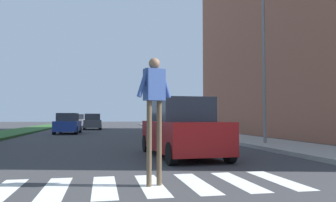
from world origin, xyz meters
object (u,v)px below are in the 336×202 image
street_lamp_right (262,47)px  suv_crossing (182,129)px  sedan_midblock (68,124)px  sedan_distant (92,122)px  sedan_far_horizon (79,121)px  pedestrian_performer (154,100)px

street_lamp_right → suv_crossing: bearing=-145.5°
suv_crossing → sedan_midblock: (-5.34, 16.89, -0.17)m
street_lamp_right → sedan_midblock: bearing=125.8°
sedan_distant → sedan_far_horizon: sedan_far_horizon is taller
street_lamp_right → pedestrian_performer: size_ratio=3.01×
street_lamp_right → sedan_distant: size_ratio=1.78×
street_lamp_right → sedan_midblock: (-9.92, 13.74, -3.83)m
pedestrian_performer → sedan_midblock: (-3.68, 21.50, -0.90)m
pedestrian_performer → suv_crossing: size_ratio=0.53×
sedan_midblock → sedan_far_horizon: 17.65m
suv_crossing → sedan_far_horizon: suv_crossing is taller
sedan_midblock → suv_crossing: bearing=-72.5°
pedestrian_performer → suv_crossing: bearing=70.2°
pedestrian_performer → suv_crossing: (1.66, 4.61, -0.73)m
sedan_distant → sedan_far_horizon: 9.00m
suv_crossing → sedan_far_horizon: size_ratio=1.14×
sedan_distant → sedan_far_horizon: bearing=102.9°
sedan_distant → street_lamp_right: bearing=-70.0°
suv_crossing → sedan_midblock: bearing=107.5°
pedestrian_performer → sedan_far_horizon: (-4.03, 39.14, -0.88)m
pedestrian_performer → sedan_far_horizon: pedestrian_performer is taller
street_lamp_right → suv_crossing: (-4.58, -3.15, -3.66)m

